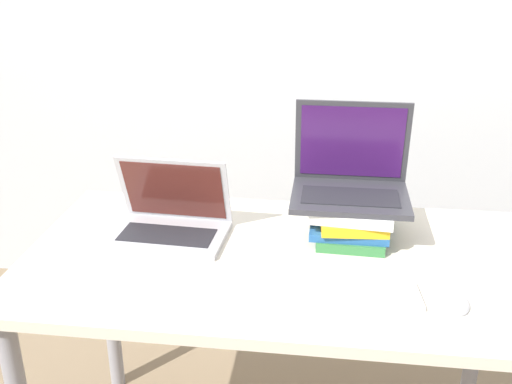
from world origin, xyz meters
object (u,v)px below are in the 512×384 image
at_px(laptop_on_books, 351,178).
at_px(mouse, 455,302).
at_px(book_stack, 352,217).
at_px(wireless_keyboard, 355,294).
at_px(notepad, 491,296).
at_px(laptop_left, 170,220).

height_order(laptop_on_books, mouse, laptop_on_books).
bearing_deg(book_stack, wireless_keyboard, -89.14).
distance_m(wireless_keyboard, mouse, 0.22).
xyz_separation_m(book_stack, notepad, (0.32, -0.29, -0.05)).
xyz_separation_m(laptop_left, mouse, (0.73, -0.28, -0.03)).
height_order(laptop_on_books, wireless_keyboard, laptop_on_books).
relative_size(wireless_keyboard, mouse, 2.95).
relative_size(laptop_left, wireless_keyboard, 1.06).
bearing_deg(laptop_on_books, book_stack, -75.65).
bearing_deg(laptop_left, mouse, -20.71).
distance_m(book_stack, wireless_keyboard, 0.33).
bearing_deg(notepad, mouse, -149.34).
distance_m(book_stack, notepad, 0.43).
bearing_deg(laptop_on_books, laptop_left, -168.69).
bearing_deg(notepad, laptop_left, 164.84).
height_order(mouse, notepad, mouse).
height_order(book_stack, wireless_keyboard, book_stack).
bearing_deg(laptop_left, laptop_on_books, 11.31).
bearing_deg(mouse, notepad, 30.66).
bearing_deg(notepad, wireless_keyboard, -173.25).
bearing_deg(laptop_on_books, notepad, -44.51).
distance_m(laptop_on_books, mouse, 0.46).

